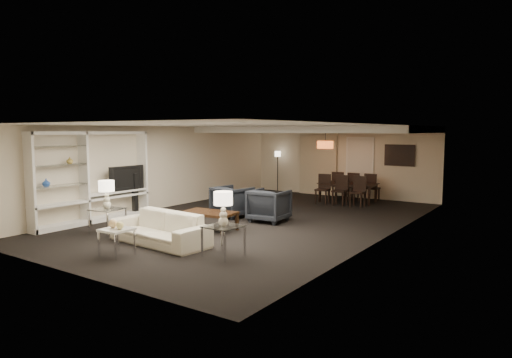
{
  "coord_description": "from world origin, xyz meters",
  "views": [
    {
      "loc": [
        6.73,
        -9.85,
        2.35
      ],
      "look_at": [
        0.0,
        0.0,
        1.1
      ],
      "focal_mm": 32.0,
      "sensor_mm": 36.0,
      "label": 1
    }
  ],
  "objects_px": {
    "marble_table": "(117,242)",
    "chair_fr": "(372,187)",
    "side_table_right": "(224,241)",
    "television": "(124,178)",
    "floor_speaker": "(135,194)",
    "chair_nl": "(323,189)",
    "floor_lamp": "(278,172)",
    "chair_nr": "(358,192)",
    "vase_amber": "(70,160)",
    "chair_fm": "(355,186)",
    "pendant_light": "(325,145)",
    "vase_blue": "(46,183)",
    "dining_table": "(348,193)",
    "table_lamp_right": "(223,209)",
    "sofa": "(160,228)",
    "armchair_left": "(232,201)",
    "chair_nm": "(340,190)",
    "armchair_right": "(269,205)",
    "side_table_left": "(108,221)",
    "table_lamp_left": "(107,195)",
    "chair_fl": "(339,185)",
    "coffee_table": "(209,221)"
  },
  "relations": [
    {
      "from": "marble_table",
      "to": "chair_fr",
      "type": "xyz_separation_m",
      "value": [
        1.63,
        9.2,
        0.22
      ]
    },
    {
      "from": "side_table_right",
      "to": "television",
      "type": "xyz_separation_m",
      "value": [
        -4.76,
        1.63,
        0.79
      ]
    },
    {
      "from": "floor_speaker",
      "to": "chair_nl",
      "type": "distance_m",
      "value": 5.95
    },
    {
      "from": "floor_lamp",
      "to": "chair_nr",
      "type": "bearing_deg",
      "value": -22.74
    },
    {
      "from": "television",
      "to": "vase_amber",
      "type": "height_order",
      "value": "vase_amber"
    },
    {
      "from": "chair_nl",
      "to": "chair_fm",
      "type": "xyz_separation_m",
      "value": [
        0.6,
        1.3,
        0.0
      ]
    },
    {
      "from": "pendant_light",
      "to": "television",
      "type": "relative_size",
      "value": 0.45
    },
    {
      "from": "chair_fr",
      "to": "vase_amber",
      "type": "bearing_deg",
      "value": 60.92
    },
    {
      "from": "marble_table",
      "to": "vase_amber",
      "type": "xyz_separation_m",
      "value": [
        -3.09,
        1.12,
        1.38
      ]
    },
    {
      "from": "vase_blue",
      "to": "dining_table",
      "type": "height_order",
      "value": "vase_blue"
    },
    {
      "from": "vase_blue",
      "to": "table_lamp_right",
      "type": "bearing_deg",
      "value": 7.39
    },
    {
      "from": "sofa",
      "to": "armchair_left",
      "type": "relative_size",
      "value": 2.45
    },
    {
      "from": "chair_nm",
      "to": "chair_fr",
      "type": "distance_m",
      "value": 1.43
    },
    {
      "from": "armchair_left",
      "to": "armchair_right",
      "type": "height_order",
      "value": "same"
    },
    {
      "from": "sofa",
      "to": "side_table_left",
      "type": "distance_m",
      "value": 1.7
    },
    {
      "from": "chair_nm",
      "to": "chair_fr",
      "type": "height_order",
      "value": "same"
    },
    {
      "from": "table_lamp_left",
      "to": "chair_nl",
      "type": "bearing_deg",
      "value": 72.63
    },
    {
      "from": "chair_nm",
      "to": "chair_fm",
      "type": "height_order",
      "value": "same"
    },
    {
      "from": "chair_fr",
      "to": "table_lamp_left",
      "type": "bearing_deg",
      "value": 68.86
    },
    {
      "from": "chair_fr",
      "to": "marble_table",
      "type": "bearing_deg",
      "value": 81.16
    },
    {
      "from": "table_lamp_right",
      "to": "chair_nr",
      "type": "relative_size",
      "value": 0.68
    },
    {
      "from": "side_table_right",
      "to": "chair_nr",
      "type": "distance_m",
      "value": 6.81
    },
    {
      "from": "table_lamp_right",
      "to": "chair_nl",
      "type": "bearing_deg",
      "value": 100.6
    },
    {
      "from": "armchair_right",
      "to": "dining_table",
      "type": "xyz_separation_m",
      "value": [
        0.43,
        4.15,
        -0.1
      ]
    },
    {
      "from": "marble_table",
      "to": "television",
      "type": "distance_m",
      "value": 4.18
    },
    {
      "from": "table_lamp_right",
      "to": "chair_fl",
      "type": "xyz_separation_m",
      "value": [
        -1.27,
        8.1,
        -0.43
      ]
    },
    {
      "from": "vase_blue",
      "to": "chair_nm",
      "type": "distance_m",
      "value": 8.52
    },
    {
      "from": "armchair_left",
      "to": "side_table_left",
      "type": "distance_m",
      "value": 3.48
    },
    {
      "from": "chair_nm",
      "to": "armchair_left",
      "type": "bearing_deg",
      "value": -118.85
    },
    {
      "from": "chair_nm",
      "to": "floor_lamp",
      "type": "relative_size",
      "value": 0.6
    },
    {
      "from": "pendant_light",
      "to": "armchair_right",
      "type": "relative_size",
      "value": 0.56
    },
    {
      "from": "television",
      "to": "dining_table",
      "type": "relative_size",
      "value": 0.63
    },
    {
      "from": "armchair_left",
      "to": "floor_speaker",
      "type": "bearing_deg",
      "value": 37.47
    },
    {
      "from": "chair_nm",
      "to": "chair_fm",
      "type": "relative_size",
      "value": 1.0
    },
    {
      "from": "sofa",
      "to": "chair_nl",
      "type": "relative_size",
      "value": 2.4
    },
    {
      "from": "vase_amber",
      "to": "chair_nm",
      "type": "distance_m",
      "value": 8.02
    },
    {
      "from": "floor_lamp",
      "to": "vase_blue",
      "type": "bearing_deg",
      "value": -94.9
    },
    {
      "from": "marble_table",
      "to": "floor_speaker",
      "type": "height_order",
      "value": "floor_speaker"
    },
    {
      "from": "vase_amber",
      "to": "marble_table",
      "type": "bearing_deg",
      "value": -19.85
    },
    {
      "from": "floor_speaker",
      "to": "chair_nm",
      "type": "relative_size",
      "value": 1.25
    },
    {
      "from": "armchair_right",
      "to": "chair_fr",
      "type": "xyz_separation_m",
      "value": [
        1.03,
        4.8,
        0.05
      ]
    },
    {
      "from": "chair_nr",
      "to": "television",
      "type": "bearing_deg",
      "value": -134.3
    },
    {
      "from": "vase_blue",
      "to": "floor_speaker",
      "type": "distance_m",
      "value": 2.61
    },
    {
      "from": "side_table_right",
      "to": "chair_fr",
      "type": "height_order",
      "value": "chair_fr"
    },
    {
      "from": "pendant_light",
      "to": "chair_nr",
      "type": "distance_m",
      "value": 1.82
    },
    {
      "from": "floor_lamp",
      "to": "chair_nm",
      "type": "bearing_deg",
      "value": -26.31
    },
    {
      "from": "side_table_left",
      "to": "chair_fl",
      "type": "height_order",
      "value": "chair_fl"
    },
    {
      "from": "side_table_left",
      "to": "chair_fl",
      "type": "relative_size",
      "value": 0.66
    },
    {
      "from": "coffee_table",
      "to": "side_table_left",
      "type": "bearing_deg",
      "value": -136.74
    },
    {
      "from": "side_table_right",
      "to": "chair_nr",
      "type": "xyz_separation_m",
      "value": [
        -0.07,
        6.8,
        0.18
      ]
    }
  ]
}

